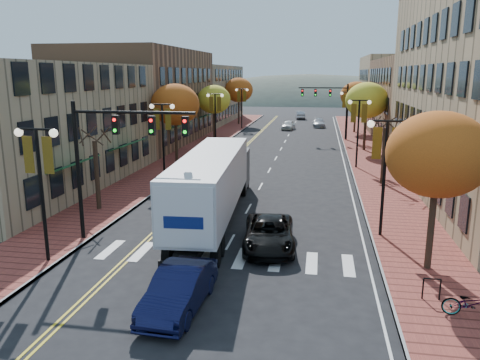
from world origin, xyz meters
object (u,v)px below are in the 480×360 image
at_px(semi_truck, 215,180).
at_px(navy_sedan, 179,289).
at_px(bicycle, 471,304).
at_px(black_suv, 269,233).

bearing_deg(semi_truck, navy_sedan, -88.04).
bearing_deg(navy_sedan, bicycle, 7.82).
height_order(black_suv, bicycle, black_suv).
xyz_separation_m(semi_truck, navy_sedan, (1.03, -10.41, -1.62)).
relative_size(navy_sedan, bicycle, 2.44).
distance_m(black_suv, bicycle, 9.46).
bearing_deg(bicycle, navy_sedan, 100.17).
bearing_deg(semi_truck, black_suv, -50.89).
bearing_deg(black_suv, semi_truck, 127.13).
bearing_deg(navy_sedan, black_suv, 72.07).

